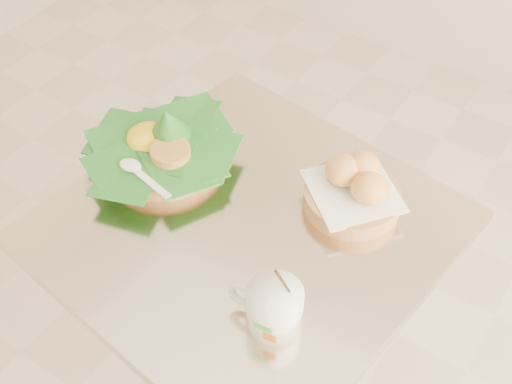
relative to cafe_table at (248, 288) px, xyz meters
The scene contains 5 objects.
floor 0.56m from the cafe_table, 168.14° to the right, with size 3.60×3.60×0.00m, color beige.
cafe_table is the anchor object (origin of this frame).
rice_basket 0.37m from the cafe_table, 168.41° to the left, with size 0.31×0.31×0.16m.
bread_basket 0.34m from the cafe_table, 48.35° to the left, with size 0.23×0.23×0.10m.
coffee_mug 0.35m from the cafe_table, 44.61° to the right, with size 0.13×0.10×0.17m.
Camera 1 is at (0.66, -0.63, 1.71)m, focal length 45.00 mm.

